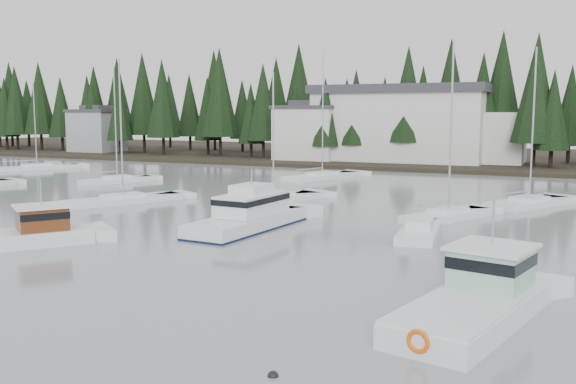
# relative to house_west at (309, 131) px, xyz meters

# --- Properties ---
(far_shore_land) EXTENTS (240.00, 54.00, 1.00)m
(far_shore_land) POSITION_rel_house_west_xyz_m (18.00, 18.00, -4.65)
(far_shore_land) COLOR black
(far_shore_land) RESTS_ON ground
(conifer_treeline) EXTENTS (200.00, 22.00, 20.00)m
(conifer_treeline) POSITION_rel_house_west_xyz_m (18.00, 7.00, -4.65)
(conifer_treeline) COLOR black
(conifer_treeline) RESTS_ON ground
(house_west) EXTENTS (9.54, 7.42, 8.75)m
(house_west) POSITION_rel_house_west_xyz_m (0.00, 0.00, 0.00)
(house_west) COLOR silver
(house_west) RESTS_ON ground
(house_far_west) EXTENTS (8.48, 7.42, 8.25)m
(house_far_west) POSITION_rel_house_west_xyz_m (-42.00, 2.00, -0.25)
(house_far_west) COLOR #999EA0
(house_far_west) RESTS_ON ground
(harbor_inn) EXTENTS (29.50, 11.50, 10.90)m
(harbor_inn) POSITION_rel_house_west_xyz_m (15.04, 3.34, 1.12)
(harbor_inn) COLOR silver
(harbor_inn) RESTS_ON ground
(lobster_boat_brown) EXTENTS (7.49, 8.85, 4.34)m
(lobster_boat_brown) POSITION_rel_house_west_xyz_m (8.25, -62.19, -4.16)
(lobster_boat_brown) COLOR white
(lobster_boat_brown) RESTS_ON ground
(cabin_cruiser_center) EXTENTS (4.02, 10.62, 4.47)m
(cabin_cruiser_center) POSITION_rel_house_west_xyz_m (17.71, -51.98, -3.98)
(cabin_cruiser_center) COLOR white
(cabin_cruiser_center) RESTS_ON ground
(lobster_boat_teal) EXTENTS (4.96, 9.38, 4.96)m
(lobster_boat_teal) POSITION_rel_house_west_xyz_m (34.03, -64.77, -4.06)
(lobster_boat_teal) COLOR white
(lobster_boat_teal) RESTS_ON ground
(sailboat_1) EXTENTS (7.32, 10.66, 11.76)m
(sailboat_1) POSITION_rel_house_west_xyz_m (-28.21, -25.52, -4.60)
(sailboat_1) COLOR white
(sailboat_1) RESTS_ON ground
(sailboat_2) EXTENTS (6.32, 9.83, 11.41)m
(sailboat_2) POSITION_rel_house_west_xyz_m (13.59, -39.89, -4.60)
(sailboat_2) COLOR white
(sailboat_2) RESTS_ON ground
(sailboat_4) EXTENTS (6.50, 8.93, 13.23)m
(sailboat_4) POSITION_rel_house_west_xyz_m (33.54, -33.35, -4.58)
(sailboat_4) COLOR white
(sailboat_4) RESTS_ON ground
(sailboat_5) EXTENTS (5.17, 8.41, 12.94)m
(sailboat_5) POSITION_rel_house_west_xyz_m (-8.12, -33.74, -4.57)
(sailboat_5) COLOR white
(sailboat_5) RESTS_ON ground
(sailboat_6) EXTENTS (6.35, 11.17, 15.00)m
(sailboat_6) POSITION_rel_house_west_xyz_m (10.39, -20.58, -4.58)
(sailboat_6) COLOR white
(sailboat_6) RESTS_ON ground
(sailboat_8) EXTENTS (6.85, 10.15, 12.48)m
(sailboat_8) POSITION_rel_house_west_xyz_m (2.45, -45.80, -4.59)
(sailboat_8) COLOR white
(sailboat_8) RESTS_ON ground
(sailboat_10) EXTENTS (5.69, 8.48, 13.12)m
(sailboat_10) POSITION_rel_house_west_xyz_m (28.79, -42.65, -4.57)
(sailboat_10) COLOR white
(sailboat_10) RESTS_ON ground
(runabout_1) EXTENTS (3.02, 7.20, 1.42)m
(runabout_1) POSITION_rel_house_west_xyz_m (28.42, -49.83, -4.52)
(runabout_1) COLOR white
(runabout_1) RESTS_ON ground
(mooring_buoy_dark) EXTENTS (0.33, 0.33, 0.33)m
(mooring_buoy_dark) POSITION_rel_house_west_xyz_m (29.45, -72.47, -4.65)
(mooring_buoy_dark) COLOR black
(mooring_buoy_dark) RESTS_ON ground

